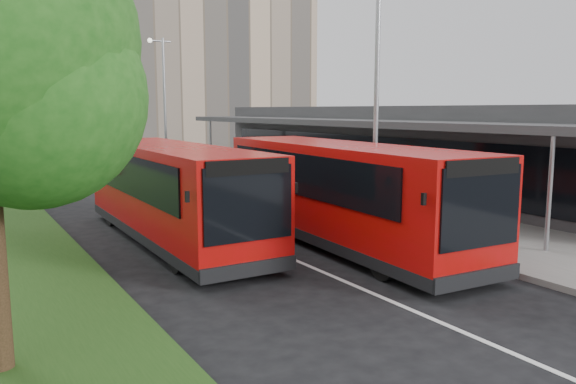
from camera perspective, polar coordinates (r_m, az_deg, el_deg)
name	(u,v)px	position (r m, az deg, el deg)	size (l,w,h in m)	color
ground	(297,261)	(14.47, 0.90, -7.03)	(120.00, 120.00, 0.00)	black
pavement	(206,172)	(34.74, -8.32, 2.05)	(5.00, 80.00, 0.15)	slate
lane_centre_line	(132,190)	(28.09, -15.61, 0.20)	(0.12, 70.00, 0.01)	silver
kerb_dashes	(169,177)	(32.85, -11.97, 1.47)	(0.12, 56.00, 0.01)	silver
office_block	(192,57)	(58.15, -9.77, 13.33)	(22.00, 12.00, 18.00)	tan
station_building	(402,148)	(27.02, 11.47, 4.37)	(7.70, 26.00, 4.00)	#2F2F32
lamp_post_near	(375,81)	(18.02, 8.80, 11.05)	(1.44, 0.28, 8.00)	gray
lamp_post_far	(163,95)	(35.74, -12.57, 9.57)	(1.44, 0.28, 8.00)	gray
bus_main	(342,194)	(15.95, 5.56, -0.19)	(3.15, 10.33, 2.89)	#B7090A
bus_second	(172,193)	(16.67, -11.68, -0.07)	(2.71, 9.99, 2.82)	#B7090A
litter_bin	(290,180)	(25.63, 0.16, 1.22)	(0.56, 0.56, 1.01)	#3B2218
bollard	(193,165)	(32.62, -9.68, 2.73)	(0.18, 0.18, 1.11)	yellow
car_near	(74,150)	(49.85, -20.94, 4.04)	(1.34, 3.34, 1.14)	#5E0F0D
car_far	(25,146)	(55.37, -25.12, 4.28)	(1.40, 4.03, 1.33)	navy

